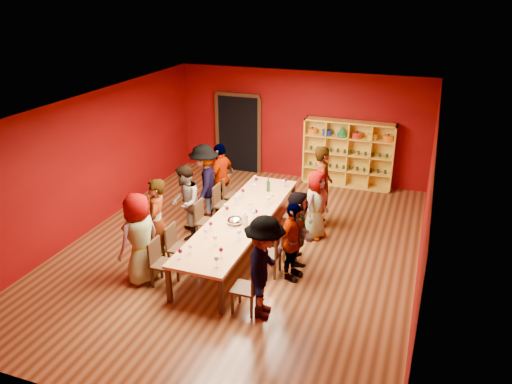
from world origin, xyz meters
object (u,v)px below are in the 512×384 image
Objects in this scene: person_right_0 at (265,268)px; chair_person_left_0 at (160,260)px; chair_person_left_4 at (231,193)px; chair_person_right_0 at (250,286)px; person_right_1 at (292,242)px; person_left_4 at (221,178)px; chair_person_right_1 at (273,251)px; person_right_2 at (297,227)px; person_right_4 at (322,186)px; chair_person_left_1 at (176,245)px; chair_person_left_3 at (221,202)px; tasting_table at (241,219)px; wine_bottle at (268,186)px; spittoon_bowl at (235,221)px; chair_person_right_3 at (298,213)px; person_left_2 at (185,202)px; shelving_unit at (348,151)px; person_left_0 at (139,239)px; person_left_3 at (205,183)px; person_left_1 at (157,223)px; person_right_3 at (316,205)px; chair_person_right_2 at (283,236)px; chair_person_left_2 at (204,219)px; chair_person_right_4 at (306,202)px.

chair_person_left_0 is at bearing 75.34° from person_right_0.
chair_person_left_4 is (0.00, 3.35, 0.00)m from chair_person_left_0.
person_right_1 is (0.36, 1.24, 0.27)m from chair_person_right_0.
chair_person_left_0 is at bearing 12.93° from person_left_4.
person_right_2 reaches higher than chair_person_right_1.
person_right_4 is (0.07, 1.81, 0.18)m from person_right_2.
person_left_4 reaches higher than chair_person_left_1.
chair_person_right_0 is at bearing -58.72° from chair_person_left_3.
chair_person_right_1 is 0.45m from person_right_1.
person_right_1 is (2.18, 1.01, 0.27)m from chair_person_left_0.
chair_person_left_1 is at bearing -129.65° from tasting_table.
tasting_table is 1.46m from wine_bottle.
person_left_4 is 5.45× the size of spittoon_bowl.
chair_person_left_1 is 1.00× the size of chair_person_right_0.
chair_person_right_3 is at bearing 0.37° from chair_person_left_3.
tasting_table is at bearing 60.66° from person_left_2.
shelving_unit reaches higher than person_left_0.
chair_person_left_0 is 2.83m from person_left_3.
tasting_table is 1.72m from person_left_1.
person_left_2 is at bearing 42.03° from person_right_0.
tasting_table is at bearing -107.92° from shelving_unit.
person_left_3 is 1.93m from spittoon_bowl.
person_left_2 is at bearing 2.02° from person_left_4.
person_left_2 is at bearing -105.55° from chair_person_left_4.
chair_person_left_4 is (-2.31, -2.68, -0.49)m from shelving_unit.
chair_person_left_0 is 1.00× the size of chair_person_right_0.
person_right_3 is at bearing -0.00° from chair_person_right_3.
person_left_3 is 3.89m from person_right_0.
person_left_0 is 1.84m from person_left_2.
person_right_1 is at bearing -15.32° from spittoon_bowl.
chair_person_left_3 is at bearing -169.42° from person_left_0.
chair_person_left_3 and chair_person_right_1 have the same top height.
chair_person_left_3 is at bearing 87.96° from person_right_4.
person_right_1 is (2.18, -1.76, 0.27)m from chair_person_left_3.
chair_person_left_1 is 0.50× the size of person_right_0.
person_right_4 reaches higher than chair_person_right_2.
wine_bottle is at bearing 52.89° from chair_person_left_2.
person_right_2 is 1.23m from spittoon_bowl.
spittoon_bowl is at bearing 154.66° from person_left_0.
person_left_3 is 2.04× the size of chair_person_right_1.
chair_person_right_4 is (1.82, 0.09, 0.00)m from chair_person_left_4.
person_left_0 is at bearing -113.87° from wine_bottle.
person_left_0 is 1.95× the size of chair_person_left_3.
chair_person_left_3 is at bearing -158.58° from wine_bottle.
person_right_3 is (2.20, 2.78, 0.26)m from chair_person_left_0.
chair_person_right_4 is at bearing 2.98° from chair_person_left_4.
person_left_2 is at bearing -160.49° from person_left_0.
chair_person_right_1 is 1.00× the size of chair_person_right_4.
wine_bottle is at bearing 108.83° from person_left_2.
person_left_1 is 2.15m from person_left_3.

